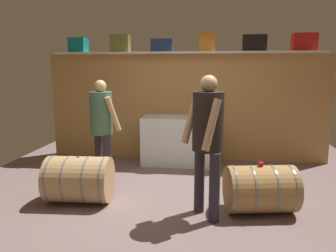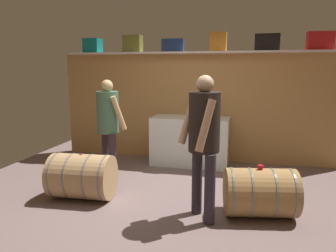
{
  "view_description": "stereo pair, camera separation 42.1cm",
  "coord_description": "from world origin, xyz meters",
  "px_view_note": "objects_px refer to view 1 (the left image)",
  "views": [
    {
      "loc": [
        0.51,
        -4.02,
        1.79
      ],
      "look_at": [
        -0.05,
        0.09,
        1.05
      ],
      "focal_mm": 34.59,
      "sensor_mm": 36.0,
      "label": 1
    },
    {
      "loc": [
        0.92,
        -3.94,
        1.79
      ],
      "look_at": [
        -0.05,
        0.09,
        1.05
      ],
      "focal_mm": 34.59,
      "sensor_mm": 36.0,
      "label": 2
    }
  ],
  "objects_px": {
    "work_cabinet": "(181,140)",
    "tasting_cup": "(261,164)",
    "wine_bottle_dark": "(199,109)",
    "wine_glass": "(209,112)",
    "toolcase_navy": "(162,46)",
    "toolcase_red": "(304,42)",
    "visitor_tasting": "(207,132)",
    "toolcase_olive": "(120,44)",
    "toolcase_teal": "(78,45)",
    "winemaker_pouring": "(102,121)",
    "toolcase_orange": "(207,42)",
    "wine_barrel_far": "(79,179)",
    "toolcase_black": "(254,43)",
    "wine_barrel_near": "(260,189)"
  },
  "relations": [
    {
      "from": "toolcase_black",
      "to": "winemaker_pouring",
      "type": "bearing_deg",
      "value": -147.13
    },
    {
      "from": "toolcase_black",
      "to": "wine_barrel_near",
      "type": "distance_m",
      "value": 2.92
    },
    {
      "from": "tasting_cup",
      "to": "toolcase_teal",
      "type": "bearing_deg",
      "value": 145.75
    },
    {
      "from": "toolcase_black",
      "to": "visitor_tasting",
      "type": "distance_m",
      "value": 2.8
    },
    {
      "from": "wine_bottle_dark",
      "to": "wine_glass",
      "type": "height_order",
      "value": "wine_bottle_dark"
    },
    {
      "from": "tasting_cup",
      "to": "visitor_tasting",
      "type": "bearing_deg",
      "value": -160.79
    },
    {
      "from": "toolcase_black",
      "to": "wine_bottle_dark",
      "type": "distance_m",
      "value": 1.55
    },
    {
      "from": "toolcase_olive",
      "to": "tasting_cup",
      "type": "relative_size",
      "value": 5.43
    },
    {
      "from": "visitor_tasting",
      "to": "tasting_cup",
      "type": "bearing_deg",
      "value": -107.7
    },
    {
      "from": "wine_barrel_far",
      "to": "tasting_cup",
      "type": "relative_size",
      "value": 13.77
    },
    {
      "from": "tasting_cup",
      "to": "toolcase_black",
      "type": "bearing_deg",
      "value": 86.83
    },
    {
      "from": "toolcase_black",
      "to": "toolcase_orange",
      "type": "bearing_deg",
      "value": -177.5
    },
    {
      "from": "wine_glass",
      "to": "visitor_tasting",
      "type": "xyz_separation_m",
      "value": [
        0.01,
        -2.33,
        0.07
      ]
    },
    {
      "from": "toolcase_red",
      "to": "work_cabinet",
      "type": "xyz_separation_m",
      "value": [
        -2.16,
        -0.23,
        -1.79
      ]
    },
    {
      "from": "wine_bottle_dark",
      "to": "toolcase_olive",
      "type": "bearing_deg",
      "value": 174.41
    },
    {
      "from": "toolcase_teal",
      "to": "toolcase_black",
      "type": "height_order",
      "value": "toolcase_black"
    },
    {
      "from": "wine_bottle_dark",
      "to": "wine_barrel_near",
      "type": "height_order",
      "value": "wine_bottle_dark"
    },
    {
      "from": "work_cabinet",
      "to": "visitor_tasting",
      "type": "bearing_deg",
      "value": -76.57
    },
    {
      "from": "toolcase_teal",
      "to": "toolcase_olive",
      "type": "height_order",
      "value": "toolcase_olive"
    },
    {
      "from": "toolcase_teal",
      "to": "wine_bottle_dark",
      "type": "distance_m",
      "value": 2.64
    },
    {
      "from": "wine_barrel_far",
      "to": "toolcase_black",
      "type": "bearing_deg",
      "value": 37.35
    },
    {
      "from": "work_cabinet",
      "to": "tasting_cup",
      "type": "bearing_deg",
      "value": -58.78
    },
    {
      "from": "toolcase_teal",
      "to": "toolcase_orange",
      "type": "bearing_deg",
      "value": 0.12
    },
    {
      "from": "wine_glass",
      "to": "tasting_cup",
      "type": "distance_m",
      "value": 2.23
    },
    {
      "from": "toolcase_red",
      "to": "wine_barrel_far",
      "type": "xyz_separation_m",
      "value": [
        -3.34,
        -2.18,
        -1.93
      ]
    },
    {
      "from": "wine_bottle_dark",
      "to": "visitor_tasting",
      "type": "relative_size",
      "value": 0.18
    },
    {
      "from": "toolcase_teal",
      "to": "toolcase_olive",
      "type": "bearing_deg",
      "value": 0.12
    },
    {
      "from": "wine_barrel_far",
      "to": "toolcase_navy",
      "type": "bearing_deg",
      "value": 66.05
    },
    {
      "from": "toolcase_black",
      "to": "toolcase_teal",
      "type": "bearing_deg",
      "value": -177.5
    },
    {
      "from": "wine_bottle_dark",
      "to": "tasting_cup",
      "type": "distance_m",
      "value": 2.25
    },
    {
      "from": "toolcase_olive",
      "to": "toolcase_red",
      "type": "relative_size",
      "value": 0.83
    },
    {
      "from": "wine_barrel_far",
      "to": "winemaker_pouring",
      "type": "relative_size",
      "value": 0.55
    },
    {
      "from": "work_cabinet",
      "to": "toolcase_orange",
      "type": "bearing_deg",
      "value": 26.78
    },
    {
      "from": "wine_barrel_near",
      "to": "visitor_tasting",
      "type": "distance_m",
      "value": 1.04
    },
    {
      "from": "toolcase_red",
      "to": "tasting_cup",
      "type": "distance_m",
      "value": 2.89
    },
    {
      "from": "toolcase_teal",
      "to": "toolcase_red",
      "type": "xyz_separation_m",
      "value": [
        4.18,
        0.0,
        0.02
      ]
    },
    {
      "from": "toolcase_navy",
      "to": "toolcase_red",
      "type": "xyz_separation_m",
      "value": [
        2.55,
        0.0,
        0.04
      ]
    },
    {
      "from": "visitor_tasting",
      "to": "wine_barrel_near",
      "type": "bearing_deg",
      "value": -108.02
    },
    {
      "from": "toolcase_orange",
      "to": "wine_barrel_near",
      "type": "relative_size",
      "value": 0.36
    },
    {
      "from": "wine_bottle_dark",
      "to": "visitor_tasting",
      "type": "distance_m",
      "value": 2.27
    },
    {
      "from": "toolcase_teal",
      "to": "winemaker_pouring",
      "type": "distance_m",
      "value": 2.09
    },
    {
      "from": "wine_glass",
      "to": "wine_barrel_far",
      "type": "distance_m",
      "value": 2.78
    },
    {
      "from": "toolcase_black",
      "to": "toolcase_red",
      "type": "xyz_separation_m",
      "value": [
        0.86,
        0.0,
        0.01
      ]
    },
    {
      "from": "wine_glass",
      "to": "wine_barrel_near",
      "type": "distance_m",
      "value": 2.31
    },
    {
      "from": "wine_glass",
      "to": "toolcase_black",
      "type": "bearing_deg",
      "value": 6.33
    },
    {
      "from": "toolcase_orange",
      "to": "wine_glass",
      "type": "distance_m",
      "value": 1.27
    },
    {
      "from": "wine_bottle_dark",
      "to": "wine_glass",
      "type": "xyz_separation_m",
      "value": [
        0.19,
        0.06,
        -0.05
      ]
    },
    {
      "from": "toolcase_olive",
      "to": "wine_glass",
      "type": "bearing_deg",
      "value": -4.22
    },
    {
      "from": "work_cabinet",
      "to": "toolcase_olive",
      "type": "bearing_deg",
      "value": 168.95
    },
    {
      "from": "winemaker_pouring",
      "to": "tasting_cup",
      "type": "bearing_deg",
      "value": 26.02
    }
  ]
}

